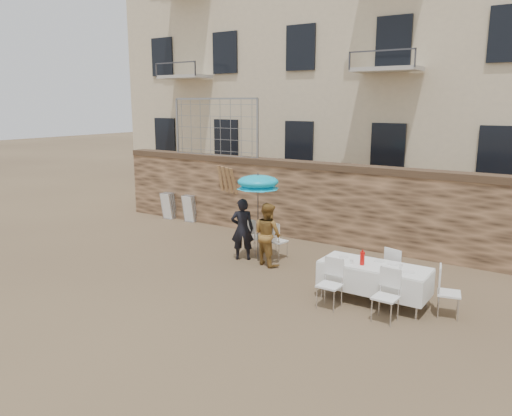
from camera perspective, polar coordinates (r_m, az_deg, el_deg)
The scene contains 18 objects.
ground at distance 10.91m, azimuth -8.26°, elevation -8.98°, with size 80.00×80.00×0.00m, color brown.
stone_wall at distance 14.57m, azimuth 4.78°, elevation 0.92°, with size 13.00×0.50×2.20m, color brown.
apartment_building at distance 21.04m, azimuth 15.04°, elevation 21.48°, with size 20.00×8.00×15.00m, color #C5B28E.
chain_link_fence at distance 15.98m, azimuth -4.68°, elevation 9.12°, with size 3.20×0.06×1.80m, color gray, non-canonical shape.
man_suit at distance 12.46m, azimuth -1.57°, elevation -2.43°, with size 0.57×0.37×1.56m, color black.
woman_dress at distance 12.06m, azimuth 1.35°, elevation -3.00°, with size 0.74×0.58×1.53m, color #C5893C.
umbrella at distance 12.09m, azimuth 0.22°, elevation 2.71°, with size 1.04×1.04×2.05m.
couple_chair_left at distance 12.98m, azimuth -0.17°, elevation -3.22°, with size 0.48×0.48×0.96m, color white, non-canonical shape.
couple_chair_right at distance 12.62m, azimuth 2.48°, elevation -3.68°, with size 0.48×0.48×0.96m, color white, non-canonical shape.
banquet_table at distance 10.09m, azimuth 13.39°, elevation -6.54°, with size 2.10×0.85×0.78m.
soda_bottle at distance 9.97m, azimuth 12.05°, elevation -5.65°, with size 0.09×0.09×0.26m, color red.
table_chair_front_left at distance 9.73m, azimuth 8.41°, elevation -8.60°, with size 0.48×0.48×0.96m, color white, non-canonical shape.
table_chair_front_right at distance 9.36m, azimuth 14.60°, elevation -9.73°, with size 0.48×0.48×0.96m, color white, non-canonical shape.
table_chair_back at distance 10.83m, azimuth 15.81°, elevation -6.78°, with size 0.48×0.48×0.96m, color white, non-canonical shape.
table_chair_side at distance 9.91m, azimuth 21.21°, elevation -8.92°, with size 0.48×0.48×0.96m, color white, non-canonical shape.
chair_stack_left at distance 17.25m, azimuth -9.68°, elevation 0.35°, with size 0.46×0.40×0.92m, color white, non-canonical shape.
chair_stack_right at distance 16.66m, azimuth -7.42°, elevation 0.01°, with size 0.46×0.32×0.92m, color white, non-canonical shape.
wood_planks at distance 15.63m, azimuth -2.85°, elevation 1.33°, with size 0.70×0.20×2.00m, color #A37749, non-canonical shape.
Camera 1 is at (6.86, -7.55, 3.87)m, focal length 35.00 mm.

